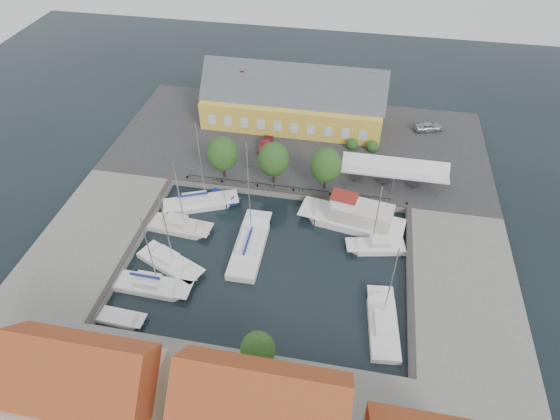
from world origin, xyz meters
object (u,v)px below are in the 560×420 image
Objects in this scene: warehouse at (290,101)px; west_boat_b at (179,227)px; trawler at (356,218)px; center_sailboat at (250,247)px; west_boat_d at (152,286)px; car_silver at (429,127)px; west_boat_a at (199,204)px; launch_sw at (121,319)px; tent_canopy at (395,169)px; east_boat_a at (377,247)px; west_boat_c at (170,263)px; east_boat_c at (383,325)px; launch_nw at (224,198)px; car_red at (266,144)px.

warehouse reaches higher than west_boat_b.
trawler is (12.24, -21.62, -3.41)m from warehouse.
center_sailboat is (0.00, -28.31, -4.07)m from warehouse.
west_boat_d is at bearing -140.20° from center_sailboat.
car_silver is 48.61m from west_boat_d.
car_silver is at bearing 52.90° from center_sailboat.
west_boat_b is (-1.02, -4.69, -0.01)m from west_boat_a.
west_boat_b reaches higher than launch_sw.
warehouse is at bearing 75.47° from west_boat_d.
launch_sw is at bearing -135.81° from tent_canopy.
launch_sw is (-26.07, -15.21, -0.17)m from east_boat_a.
car_silver is 45.43m from west_boat_c.
east_boat_c is (-6.03, -37.43, -1.49)m from car_silver.
west_boat_d reaches higher than warehouse.
west_boat_b is (-9.57, -26.50, -4.17)m from warehouse.
warehouse reaches higher than car_silver.
west_boat_c is (-20.91, -10.84, -0.76)m from trawler.
west_boat_c reaches higher than east_boat_c.
tent_canopy is 12.16m from east_boat_a.
west_boat_b is (-25.65, 10.01, 0.00)m from east_boat_c.
trawler reaches higher than tent_canopy.
west_boat_c is at bearing 74.31° from launch_sw.
west_boat_a is at bearing 109.66° from car_silver.
west_boat_b is at bearing -154.21° from tent_canopy.
west_boat_c is at bearing -104.95° from warehouse.
launch_nw is (2.93, 1.91, -0.18)m from west_boat_a.
east_boat_a is 26.69m from west_boat_d.
west_boat_c reaches higher than west_boat_b.
west_boat_d reaches higher than trawler.
west_boat_c is at bearing -102.22° from car_red.
car_silver is 36.68m from center_sailboat.
west_boat_b reaches higher than tent_canopy.
launch_nw is at bearing 165.07° from east_boat_a.
west_boat_a is at bearing -162.44° from tent_canopy.
car_silver is at bearing 24.18° from car_red.
car_red is 0.79× the size of launch_sw.
launch_sw is (-2.41, -18.83, -0.18)m from west_boat_a.
launch_sw is at bearing -97.31° from west_boat_a.
tent_canopy is 26.60m from west_boat_a.
west_boat_a reaches higher than car_silver.
warehouse reaches higher than car_red.
east_boat_c is (16.07, -36.51, -4.17)m from warehouse.
east_boat_c is 27.32m from launch_nw.
east_boat_c is at bearing -91.33° from tent_canopy.
trawler is 2.93× the size of launch_nw.
car_red is 19.47m from west_boat_b.
east_boat_a is at bearing 16.47° from west_boat_c.
launch_sw is at bearing -102.36° from car_red.
east_boat_c is 2.44× the size of launch_nw.
center_sailboat is at bearing -80.74° from car_red.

